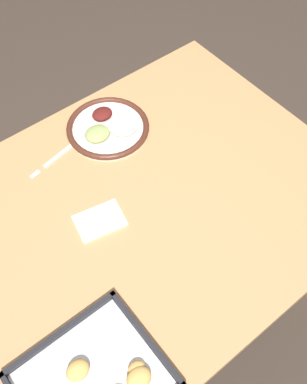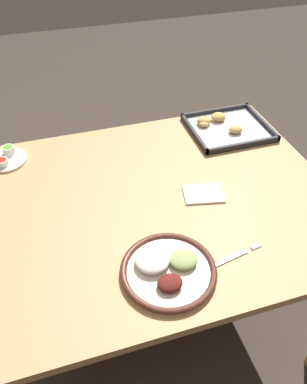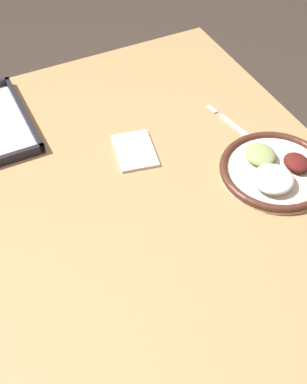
# 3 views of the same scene
# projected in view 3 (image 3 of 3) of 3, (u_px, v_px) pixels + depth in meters

# --- Properties ---
(ground_plane) EXTENTS (8.00, 8.00, 0.00)m
(ground_plane) POSITION_uv_depth(u_px,v_px,m) (151.00, 344.00, 1.78)
(ground_plane) COLOR #382D26
(dining_table) EXTENTS (1.20, 0.95, 0.74)m
(dining_table) POSITION_uv_depth(u_px,v_px,m) (150.00, 222.00, 1.31)
(dining_table) COLOR #AD7F51
(dining_table) RESTS_ON ground_plane
(dinner_plate) EXTENTS (0.27, 0.27, 0.05)m
(dinner_plate) POSITION_uv_depth(u_px,v_px,m) (275.00, 170.00, 1.28)
(dinner_plate) COLOR beige
(dinner_plate) RESTS_ON dining_table
(fork) EXTENTS (0.22, 0.05, 0.00)m
(fork) POSITION_uv_depth(u_px,v_px,m) (238.00, 129.00, 1.40)
(fork) COLOR silver
(fork) RESTS_ON dining_table
(napkin) EXTENTS (0.15, 0.12, 0.01)m
(napkin) POSITION_uv_depth(u_px,v_px,m) (135.00, 151.00, 1.34)
(napkin) COLOR white
(napkin) RESTS_ON dining_table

